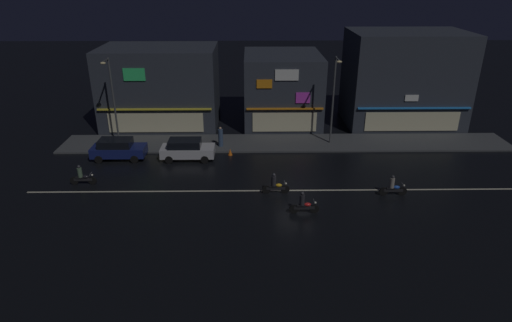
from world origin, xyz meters
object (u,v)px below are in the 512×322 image
Objects in this scene: parked_car_trailing at (187,149)px; motorcycle_trailing_far at (275,185)px; pedestrian_on_sidewalk at (221,137)px; streetlamp_mid at (334,94)px; traffic_cone at (230,152)px; motorcycle_lead at (393,187)px; motorcycle_following at (304,204)px; streetlamp_west at (112,95)px; motorcycle_opposite_lane at (82,177)px; parked_car_near_kerb at (118,149)px.

parked_car_trailing reaches higher than motorcycle_trailing_far.
pedestrian_on_sidewalk is 3.54m from parked_car_trailing.
streetlamp_mid reaches higher than motorcycle_trailing_far.
traffic_cone is at bearing -167.46° from parked_car_trailing.
motorcycle_following is (-6.34, -2.28, 0.00)m from motorcycle_lead.
streetlamp_west is 8.66m from motorcycle_opposite_lane.
parked_car_near_kerb is 13.88m from motorcycle_trailing_far.
pedestrian_on_sidewalk reaches higher than motorcycle_following.
streetlamp_mid reaches higher than motorcycle_opposite_lane.
motorcycle_lead and motorcycle_opposite_lane have the same top height.
parked_car_trailing is 2.26× the size of motorcycle_following.
parked_car_near_kerb is (0.87, -3.07, -3.64)m from streetlamp_west.
motorcycle_trailing_far is (-7.99, 0.41, 0.00)m from motorcycle_lead.
parked_car_trailing is at bearing -44.01° from motorcycle_following.
motorcycle_trailing_far is (4.24, -8.49, -0.30)m from pedestrian_on_sidewalk.
streetlamp_mid is 3.97× the size of motorcycle_following.
pedestrian_on_sidewalk reaches higher than traffic_cone.
motorcycle_opposite_lane is (-0.45, -7.73, -3.87)m from streetlamp_west.
motorcycle_opposite_lane is at bearing 54.94° from pedestrian_on_sidewalk.
pedestrian_on_sidewalk is 2.01m from traffic_cone.
pedestrian_on_sidewalk reaches higher than motorcycle_trailing_far.
traffic_cone is (-3.36, 6.82, -0.36)m from motorcycle_trailing_far.
motorcycle_following is at bearing 147.65° from parked_car_near_kerb.
motorcycle_trailing_far is at bearing -63.76° from traffic_cone.
streetlamp_mid is 11.18m from motorcycle_trailing_far.
parked_car_trailing reaches higher than motorcycle_lead.
streetlamp_mid is 9.96m from traffic_cone.
streetlamp_west is at bearing 85.69° from motorcycle_opposite_lane.
motorcycle_following and motorcycle_trailing_far have the same top height.
pedestrian_on_sidewalk is at bearing -164.41° from parked_car_near_kerb.
parked_car_trailing is 12.16m from motorcycle_following.
parked_car_trailing is at bearing -26.47° from streetlamp_west.
parked_car_near_kerb and parked_car_trailing have the same top height.
streetlamp_west is 19.52m from motorcycle_following.
streetlamp_mid is 1.76× the size of parked_car_trailing.
streetlamp_west is 1.73× the size of parked_car_trailing.
parked_car_trailing is (5.61, -0.16, 0.00)m from parked_car_near_kerb.
motorcycle_following is (14.92, -11.97, -3.87)m from streetlamp_west.
motorcycle_lead is 13.46m from traffic_cone.
parked_car_near_kerb is at bearing -171.14° from streetlamp_mid.
motorcycle_opposite_lane is 1.00× the size of motorcycle_trailing_far.
streetlamp_west is at bearing -26.47° from parked_car_trailing.
streetlamp_mid is at bearing -166.45° from parked_car_trailing.
motorcycle_lead is at bearing -158.27° from motorcycle_following.
streetlamp_west reaches higher than motorcycle_opposite_lane.
parked_car_trailing is 2.26× the size of motorcycle_trailing_far.
traffic_cone is (9.05, 0.60, -0.59)m from parked_car_near_kerb.
pedestrian_on_sidewalk reaches higher than motorcycle_lead.
traffic_cone is at bearing -166.05° from streetlamp_mid.
streetlamp_mid reaches higher than parked_car_trailing.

